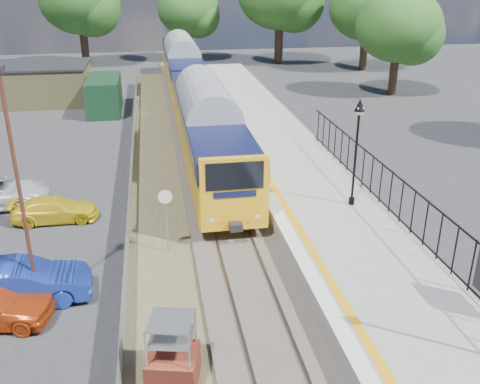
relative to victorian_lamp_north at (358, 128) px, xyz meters
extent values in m
plane|color=#2D2D30|center=(-5.30, -6.00, -4.30)|extent=(120.00, 120.00, 0.00)
cube|color=#473F38|center=(-5.30, 4.00, -4.20)|extent=(3.40, 80.00, 0.20)
cube|color=#4C472D|center=(-8.20, 2.00, -4.27)|extent=(2.60, 70.00, 0.06)
cube|color=brown|center=(-6.02, 4.00, -4.08)|extent=(0.07, 80.00, 0.14)
cube|color=brown|center=(-4.58, 4.00, -4.08)|extent=(0.07, 80.00, 0.14)
cube|color=gray|center=(-1.10, 2.00, -3.85)|extent=(5.00, 70.00, 0.90)
cube|color=silver|center=(-3.35, 2.00, -3.39)|extent=(0.50, 70.00, 0.01)
cube|color=gold|center=(-2.85, 2.00, -3.39)|extent=(0.30, 70.00, 0.01)
cylinder|color=black|center=(0.00, 0.00, -3.25)|extent=(0.24, 0.24, 0.30)
cylinder|color=black|center=(0.00, 0.00, -1.40)|extent=(0.10, 0.10, 3.70)
cube|color=black|center=(0.00, 0.00, 0.55)|extent=(0.08, 0.08, 0.30)
cube|color=beige|center=(0.00, 0.00, 0.72)|extent=(0.26, 0.26, 0.30)
cone|color=black|center=(0.00, 0.00, 0.95)|extent=(0.44, 0.44, 0.50)
cube|color=black|center=(1.25, -3.50, -1.65)|extent=(0.05, 26.00, 0.05)
cube|color=#8E8250|center=(-17.30, 26.00, -2.80)|extent=(8.00, 6.00, 3.00)
cube|color=black|center=(-17.30, 26.00, -1.25)|extent=(8.20, 6.20, 0.15)
cube|color=#12331E|center=(-11.80, 22.00, -3.00)|extent=(2.40, 6.00, 2.60)
cylinder|color=#332319|center=(-15.30, 44.00, -2.37)|extent=(0.88, 0.88, 3.85)
cylinder|color=#332319|center=(-3.30, 46.00, -2.72)|extent=(0.72, 0.72, 3.15)
ellipsoid|color=#1B521C|center=(-3.30, 46.00, 1.55)|extent=(7.20, 7.20, 6.12)
cylinder|color=#332319|center=(6.70, 42.00, -2.20)|extent=(0.96, 0.96, 4.20)
cylinder|color=#332319|center=(14.70, 36.00, -2.55)|extent=(0.80, 0.80, 3.50)
ellipsoid|color=#1B521C|center=(14.70, 36.00, 2.20)|extent=(8.00, 8.00, 6.80)
cylinder|color=#332319|center=(12.70, 24.00, -2.72)|extent=(0.72, 0.72, 3.15)
ellipsoid|color=#1B521C|center=(12.70, 24.00, 1.55)|extent=(7.20, 7.20, 6.12)
cube|color=gold|center=(-5.30, 8.88, -2.61)|extent=(2.80, 20.00, 1.90)
cube|color=#0F1338|center=(-5.30, 8.88, -1.31)|extent=(2.82, 20.00, 0.90)
cube|color=black|center=(-5.30, 8.88, -1.31)|extent=(2.82, 18.00, 0.70)
cube|color=black|center=(-5.30, 8.88, -3.79)|extent=(2.00, 18.00, 0.45)
cube|color=gold|center=(-5.30, 29.48, -2.61)|extent=(2.80, 20.00, 1.90)
cube|color=#0F1338|center=(-5.30, 29.48, -1.31)|extent=(2.82, 20.00, 0.90)
cube|color=black|center=(-5.30, 29.48, -1.31)|extent=(2.82, 18.00, 0.70)
cube|color=black|center=(-5.30, 29.48, -3.79)|extent=(2.00, 18.00, 0.45)
cube|color=black|center=(-5.30, -1.33, -1.26)|extent=(2.24, 0.04, 1.10)
cube|color=maroon|center=(-8.11, -8.59, -3.80)|extent=(1.56, 1.56, 0.99)
cylinder|color=#999EA3|center=(-7.96, -1.40, -3.09)|extent=(0.06, 0.06, 2.42)
cylinder|color=silver|center=(-7.96, -1.45, -1.88)|extent=(0.54, 0.05, 0.54)
cylinder|color=#54291C|center=(-12.34, -4.19, -0.45)|extent=(0.12, 0.12, 7.69)
imported|color=navy|center=(-12.87, -3.97, -3.56)|extent=(4.60, 1.94, 1.48)
imported|color=yellow|center=(-12.73, 2.36, -3.76)|extent=(3.71, 1.54, 1.07)
camera|label=1|loc=(-8.22, -19.98, 6.02)|focal=40.00mm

